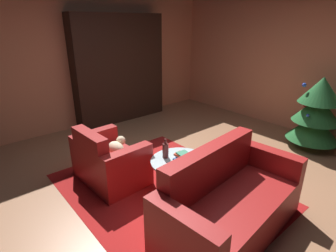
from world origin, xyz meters
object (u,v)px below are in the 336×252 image
at_px(coffee_table, 180,163).
at_px(decorated_tree, 317,112).
at_px(book_stack_on_table, 183,157).
at_px(bookshelf_unit, 126,70).
at_px(bottle_on_table, 165,150).
at_px(couch_red, 229,205).
at_px(armchair_red, 109,162).

relative_size(coffee_table, decorated_tree, 0.60).
height_order(book_stack_on_table, decorated_tree, decorated_tree).
height_order(bookshelf_unit, decorated_tree, bookshelf_unit).
height_order(bottle_on_table, decorated_tree, decorated_tree).
height_order(coffee_table, decorated_tree, decorated_tree).
relative_size(couch_red, book_stack_on_table, 7.89).
relative_size(bookshelf_unit, coffee_table, 2.99).
bearing_deg(coffee_table, bottle_on_table, -155.71).
bearing_deg(decorated_tree, couch_red, -83.46).
relative_size(armchair_red, bottle_on_table, 3.96).
bearing_deg(armchair_red, book_stack_on_table, 34.17).
bearing_deg(bottle_on_table, couch_red, -0.20).
bearing_deg(bookshelf_unit, decorated_tree, 25.90).
relative_size(bookshelf_unit, decorated_tree, 1.80).
relative_size(bookshelf_unit, book_stack_on_table, 9.96).
relative_size(bookshelf_unit, armchair_red, 2.19).
bearing_deg(book_stack_on_table, coffee_table, -135.16).
xyz_separation_m(coffee_table, book_stack_on_table, (0.03, 0.03, 0.09)).
relative_size(coffee_table, book_stack_on_table, 3.33).
bearing_deg(coffee_table, armchair_red, -146.24).
relative_size(armchair_red, book_stack_on_table, 4.54).
xyz_separation_m(coffee_table, bottle_on_table, (-0.19, -0.09, 0.14)).
distance_m(coffee_table, book_stack_on_table, 0.10).
relative_size(coffee_table, bottle_on_table, 2.91).
height_order(coffee_table, book_stack_on_table, book_stack_on_table).
bearing_deg(bottle_on_table, bookshelf_unit, 157.37).
bearing_deg(coffee_table, bookshelf_unit, 160.20).
bearing_deg(coffee_table, decorated_tree, 79.12).
xyz_separation_m(coffee_table, decorated_tree, (0.52, 2.70, 0.23)).
height_order(coffee_table, bottle_on_table, bottle_on_table).
distance_m(book_stack_on_table, bottle_on_table, 0.25).
relative_size(bookshelf_unit, couch_red, 1.26).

